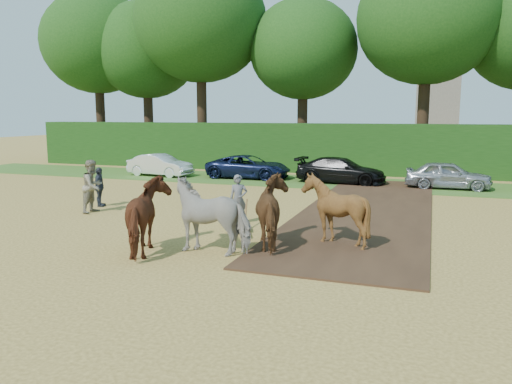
{
  "coord_description": "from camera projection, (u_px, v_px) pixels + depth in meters",
  "views": [
    {
      "loc": [
        3.65,
        -11.69,
        3.56
      ],
      "look_at": [
        -0.95,
        1.32,
        1.4
      ],
      "focal_mm": 35.0,
      "sensor_mm": 36.0,
      "label": 1
    }
  ],
  "objects": [
    {
      "name": "earth_strip",
      "position": [
        368.0,
        210.0,
        18.67
      ],
      "size": [
        4.5,
        17.0,
        0.05
      ],
      "primitive_type": "cube",
      "color": "#472D1C",
      "rests_on": "ground"
    },
    {
      "name": "spectator_near",
      "position": [
        93.0,
        186.0,
        18.14
      ],
      "size": [
        0.74,
        0.95,
        1.93
      ],
      "primitive_type": "imported",
      "rotation": [
        0.0,
        0.0,
        1.59
      ],
      "color": "tan",
      "rests_on": "ground"
    },
    {
      "name": "church",
      "position": [
        442.0,
        29.0,
        60.44
      ],
      "size": [
        5.2,
        5.2,
        27.0
      ],
      "color": "slate",
      "rests_on": "ground"
    },
    {
      "name": "ground",
      "position": [
        274.0,
        256.0,
        12.64
      ],
      "size": [
        120.0,
        120.0,
        0.0
      ],
      "primitive_type": "plane",
      "color": "gold",
      "rests_on": "ground"
    },
    {
      "name": "grass_verge",
      "position": [
        355.0,
        184.0,
        25.68
      ],
      "size": [
        50.0,
        5.0,
        0.03
      ],
      "primitive_type": "cube",
      "color": "#38601E",
      "rests_on": "ground"
    },
    {
      "name": "treeline",
      "position": [
        351.0,
        29.0,
        32.02
      ],
      "size": [
        48.7,
        10.6,
        14.21
      ],
      "color": "#382616",
      "rests_on": "ground"
    },
    {
      "name": "hedgerow",
      "position": [
        367.0,
        149.0,
        29.65
      ],
      "size": [
        46.0,
        1.6,
        3.0
      ],
      "primitive_type": "cube",
      "color": "#14380F",
      "rests_on": "ground"
    },
    {
      "name": "plough_team",
      "position": [
        245.0,
        213.0,
        13.29
      ],
      "size": [
        6.37,
        5.59,
        1.93
      ],
      "color": "#602F18",
      "rests_on": "ground"
    },
    {
      "name": "parked_cars",
      "position": [
        336.0,
        171.0,
        25.83
      ],
      "size": [
        24.89,
        2.71,
        1.37
      ],
      "color": "white",
      "rests_on": "ground"
    },
    {
      "name": "spectator_far",
      "position": [
        99.0,
        187.0,
        19.33
      ],
      "size": [
        0.66,
        0.97,
        1.53
      ],
      "primitive_type": "imported",
      "rotation": [
        0.0,
        0.0,
        1.92
      ],
      "color": "#2A2F38",
      "rests_on": "ground"
    }
  ]
}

